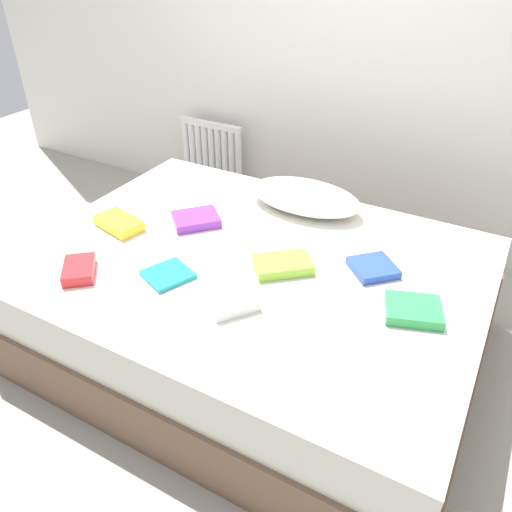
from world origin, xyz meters
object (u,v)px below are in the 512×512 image
Objects in this scene: textbook_teal at (168,275)px; bed at (251,303)px; textbook_white at (230,300)px; textbook_green at (413,310)px; textbook_yellow at (119,223)px; textbook_lime at (283,265)px; radiator at (212,156)px; pillow at (305,197)px; textbook_purple at (196,219)px; textbook_red at (79,270)px; textbook_blue at (373,268)px.

bed is at bearing 74.28° from textbook_teal.
textbook_white is at bearing 17.65° from textbook_teal.
textbook_teal is (-0.32, 0.03, -0.01)m from textbook_white.
bed is 0.77m from textbook_green.
textbook_yellow is at bearing 162.63° from textbook_green.
textbook_teal is at bearing -148.04° from textbook_white.
textbook_lime is 0.56m from textbook_green.
pillow is (1.02, -0.67, 0.22)m from radiator.
textbook_purple is 1.17× the size of textbook_red.
textbook_lime reaches higher than bed.
radiator is 2.05× the size of textbook_lime.
bed is 0.62m from pillow.
textbook_red is 0.39m from textbook_yellow.
textbook_green is (0.22, -0.20, 0.00)m from textbook_blue.
bed is at bearing -50.18° from radiator.
textbook_red is at bearing -120.15° from pillow.
textbook_white is (0.08, -0.85, -0.04)m from pillow.
pillow reaches higher than textbook_teal.
textbook_blue is 1.20m from textbook_yellow.
textbook_yellow reaches higher than textbook_red.
textbook_yellow reaches higher than bed.
textbook_teal is (0.33, 0.17, -0.01)m from textbook_red.
textbook_blue is (1.50, -1.04, 0.18)m from radiator.
bed is at bearing -117.02° from textbook_blue.
textbook_lime reaches higher than textbook_blue.
textbook_blue is 0.30m from textbook_green.
textbook_green is at bearing -35.75° from radiator.
textbook_red is (-0.57, -0.99, -0.04)m from pillow.
textbook_green reaches higher than textbook_teal.
textbook_lime is at bearing -3.58° from bed.
textbook_green is (1.39, 0.04, -0.00)m from textbook_yellow.
textbook_white is 1.02× the size of textbook_teal.
textbook_blue is 0.95× the size of textbook_white.
textbook_blue is at bearing 24.72° from textbook_yellow.
textbook_purple is 1.21× the size of textbook_teal.
textbook_yellow is (-0.77, 0.23, 0.00)m from textbook_white.
radiator reaches higher than textbook_yellow.
textbook_white is at bearing 61.78° from textbook_red.
textbook_red reaches higher than textbook_green.
textbook_blue is (0.88, 0.03, -0.00)m from textbook_purple.
textbook_red is 0.79× the size of textbook_yellow.
textbook_yellow reaches higher than textbook_teal.
pillow is at bearing 88.32° from bed.
pillow is 0.61m from textbook_blue.
textbook_yellow is (-1.18, -0.24, 0.01)m from textbook_blue.
bed is 0.45m from textbook_teal.
textbook_teal is at bearing -106.56° from pillow.
radiator reaches higher than textbook_green.
textbook_green is at bearing -55.89° from textbook_purple.
textbook_blue is 0.86m from textbook_teal.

